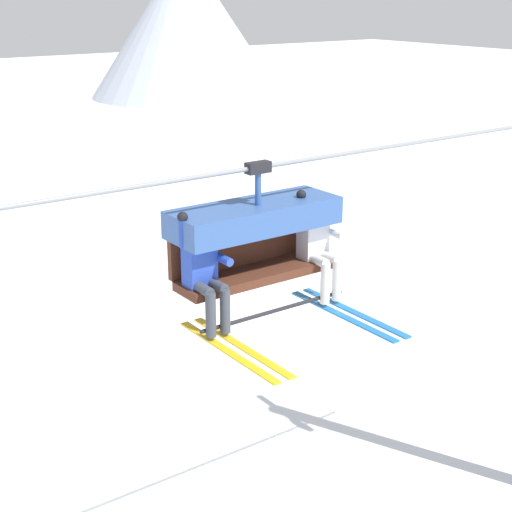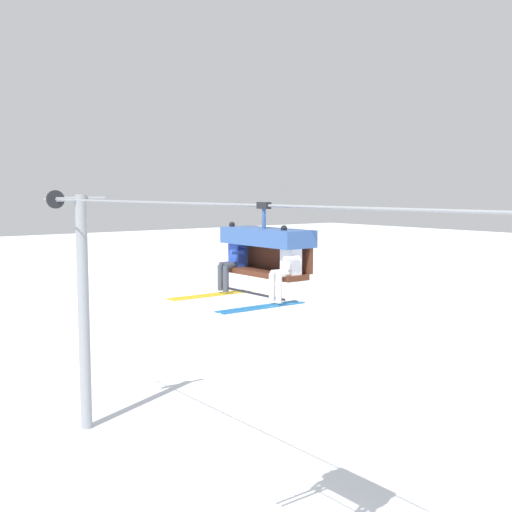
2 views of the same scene
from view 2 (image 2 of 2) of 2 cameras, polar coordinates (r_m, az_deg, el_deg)
lift_tower_near at (r=21.10m, az=-15.13°, el=-4.33°), size 0.36×1.88×7.65m
lift_cable at (r=12.74m, az=-3.69°, el=4.63°), size 19.33×0.05×0.05m
chairlift_chair at (r=11.55m, az=0.99°, el=0.97°), size 1.96×0.74×1.63m
skier_blue at (r=12.06m, az=-2.10°, el=-0.08°), size 0.48×1.70×1.34m
skier_white at (r=10.86m, az=2.62°, el=-0.74°), size 0.48×1.70×1.34m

